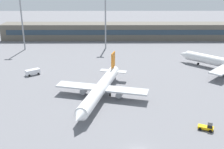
{
  "coord_description": "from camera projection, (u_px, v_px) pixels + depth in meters",
  "views": [
    {
      "loc": [
        -5.94,
        -49.15,
        35.18
      ],
      "look_at": [
        -5.48,
        40.0,
        3.0
      ],
      "focal_mm": 44.59,
      "sensor_mm": 36.0,
      "label": 1
    }
  ],
  "objects": [
    {
      "name": "baggage_tug_yellow",
      "position": [
        207.0,
        127.0,
        66.38
      ],
      "size": [
        3.9,
        2.88,
        1.75
      ],
      "color": "#F2B20C",
      "rests_on": "ground_plane"
    },
    {
      "name": "service_van_white",
      "position": [
        33.0,
        72.0,
        102.91
      ],
      "size": [
        5.37,
        4.69,
        2.08
      ],
      "color": "white",
      "rests_on": "ground_plane"
    },
    {
      "name": "ground_plane",
      "position": [
        128.0,
        83.0,
        95.83
      ],
      "size": [
        400.0,
        400.0,
        0.0
      ],
      "primitive_type": "plane",
      "color": "slate"
    },
    {
      "name": "floodlight_tower_east",
      "position": [
        21.0,
        16.0,
        132.64
      ],
      "size": [
        3.2,
        0.8,
        28.74
      ],
      "color": "gray",
      "rests_on": "ground_plane"
    },
    {
      "name": "floodlight_tower_west",
      "position": [
        105.0,
        17.0,
        135.31
      ],
      "size": [
        3.2,
        0.8,
        26.94
      ],
      "color": "gray",
      "rests_on": "ground_plane"
    },
    {
      "name": "airplane_near",
      "position": [
        100.0,
        89.0,
        82.78
      ],
      "size": [
        28.35,
        39.96,
        10.03
      ],
      "color": "white",
      "rests_on": "ground_plane"
    },
    {
      "name": "terminal_building",
      "position": [
        121.0,
        31.0,
        159.31
      ],
      "size": [
        134.03,
        12.13,
        9.0
      ],
      "color": "#5B564C",
      "rests_on": "ground_plane"
    }
  ]
}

